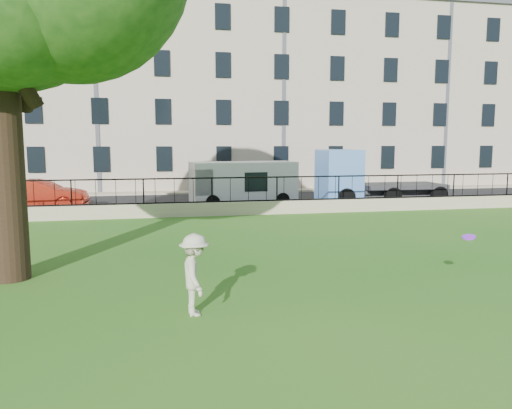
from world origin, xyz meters
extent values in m
plane|color=#226317|center=(0.00, 0.00, 0.00)|extent=(120.00, 120.00, 0.00)
cube|color=tan|center=(0.00, 12.00, 0.30)|extent=(50.00, 0.40, 0.60)
cube|color=black|center=(0.00, 12.00, 0.63)|extent=(50.00, 0.05, 0.06)
cube|color=black|center=(0.00, 12.00, 1.70)|extent=(50.00, 0.05, 0.06)
cube|color=black|center=(0.00, 16.70, 0.01)|extent=(60.00, 9.00, 0.01)
cube|color=tan|center=(0.00, 21.90, 0.06)|extent=(60.00, 1.40, 0.12)
cube|color=#C0AE99|center=(0.00, 27.60, 6.50)|extent=(56.00, 10.00, 13.00)
cube|color=#4C4C54|center=(0.00, 27.60, 13.40)|extent=(56.40, 10.40, 0.80)
cylinder|color=black|center=(-5.96, 2.58, 2.55)|extent=(0.93, 0.93, 5.09)
imported|color=beige|center=(-1.72, -0.81, 0.80)|extent=(0.65, 1.06, 1.59)
cylinder|color=#952AF1|center=(4.00, -1.00, 1.35)|extent=(0.34, 0.35, 0.12)
imported|color=red|center=(-8.03, 15.40, 0.74)|extent=(4.55, 1.79, 1.47)
cube|color=silver|center=(2.00, 15.40, 1.13)|extent=(5.56, 2.59, 2.26)
cube|color=#6196E4|center=(9.69, 15.40, 1.44)|extent=(6.89, 2.51, 2.88)
camera|label=1|loc=(-2.38, -10.21, 3.36)|focal=35.00mm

